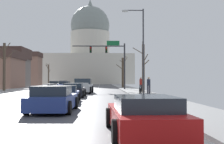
{
  "coord_description": "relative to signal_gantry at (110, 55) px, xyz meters",
  "views": [
    {
      "loc": [
        4.22,
        -29.95,
        1.6
      ],
      "look_at": [
        6.36,
        33.8,
        3.17
      ],
      "focal_mm": 47.97,
      "sensor_mm": 36.0,
      "label": 1
    }
  ],
  "objects": [
    {
      "name": "bare_tree_01",
      "position": [
        -13.89,
        -5.47,
        -1.87
      ],
      "size": [
        2.38,
        1.55,
        6.29
      ],
      "color": "brown",
      "rests_on": "ground"
    },
    {
      "name": "sedan_oncoming_02",
      "position": [
        -10.56,
        27.57,
        -4.66
      ],
      "size": [
        2.02,
        4.65,
        1.29
      ],
      "color": "black",
      "rests_on": "ground"
    },
    {
      "name": "sedan_oncoming_00",
      "position": [
        -7.43,
        5.15,
        -4.66
      ],
      "size": [
        1.99,
        4.4,
        1.31
      ],
      "color": "navy",
      "rests_on": "ground"
    },
    {
      "name": "bare_tree_02",
      "position": [
        3.28,
        -12.22,
        -2.37
      ],
      "size": [
        2.04,
        2.62,
        5.44
      ],
      "color": "brown",
      "rests_on": "ground"
    },
    {
      "name": "bicycle_parked",
      "position": [
        2.57,
        -15.16,
        -4.79
      ],
      "size": [
        0.12,
        1.77,
        0.85
      ],
      "color": "black",
      "rests_on": "ground"
    },
    {
      "name": "pedestrian_01",
      "position": [
        3.33,
        -15.58,
        -4.19
      ],
      "size": [
        0.35,
        0.34,
        1.7
      ],
      "color": "#33333D",
      "rests_on": "ground"
    },
    {
      "name": "ground",
      "position": [
        -5.45,
        -14.64,
        -5.26
      ],
      "size": [
        20.0,
        180.0,
        0.2
      ],
      "color": "#4A4A4F"
    },
    {
      "name": "sedan_near_00",
      "position": [
        -3.87,
        -4.18,
        -4.72
      ],
      "size": [
        2.03,
        4.73,
        1.17
      ],
      "color": "black",
      "rests_on": "ground"
    },
    {
      "name": "sedan_near_02",
      "position": [
        -3.79,
        -17.21,
        -4.69
      ],
      "size": [
        2.02,
        4.69,
        1.24
      ],
      "color": "black",
      "rests_on": "ground"
    },
    {
      "name": "pedestrian_00",
      "position": [
        3.52,
        -8.27,
        -4.19
      ],
      "size": [
        0.35,
        0.34,
        1.71
      ],
      "color": "black",
      "rests_on": "ground"
    },
    {
      "name": "flank_building_00",
      "position": [
        -21.9,
        34.18,
        -0.91
      ],
      "size": [
        9.29,
        6.25,
        8.65
      ],
      "color": "#8C6656",
      "rests_on": "ground"
    },
    {
      "name": "bare_tree_00",
      "position": [
        2.53,
        9.5,
        -2.32
      ],
      "size": [
        1.98,
        2.03,
        5.76
      ],
      "color": "#4C3D2D",
      "rests_on": "ground"
    },
    {
      "name": "sedan_near_03",
      "position": [
        -3.86,
        -23.49,
        -4.72
      ],
      "size": [
        2.25,
        4.74,
        1.18
      ],
      "color": "navy",
      "rests_on": "ground"
    },
    {
      "name": "sedan_oncoming_01",
      "position": [
        -10.46,
        13.9,
        -4.68
      ],
      "size": [
        2.13,
        4.56,
        1.28
      ],
      "color": "#9EA3A8",
      "rests_on": "ground"
    },
    {
      "name": "capitol_building",
      "position": [
        -5.45,
        60.82,
        5.17
      ],
      "size": [
        29.57,
        19.92,
        29.95
      ],
      "color": "beige",
      "rests_on": "ground"
    },
    {
      "name": "pickup_truck_near_01",
      "position": [
        -3.47,
        -9.78,
        -4.53
      ],
      "size": [
        2.44,
        5.47,
        1.69
      ],
      "color": "#ADB2B7",
      "rests_on": "ground"
    },
    {
      "name": "signal_gantry",
      "position": [
        0.0,
        0.0,
        0.0
      ],
      "size": [
        7.91,
        0.41,
        7.24
      ],
      "color": "#28282D",
      "rests_on": "ground"
    },
    {
      "name": "sedan_near_05",
      "position": [
        -0.01,
        -36.01,
        -4.73
      ],
      "size": [
        2.16,
        4.64,
        1.13
      ],
      "color": "#B71414",
      "rests_on": "ground"
    },
    {
      "name": "sedan_near_04",
      "position": [
        -3.63,
        -29.74,
        -4.68
      ],
      "size": [
        2.2,
        4.63,
        1.27
      ],
      "color": "navy",
      "rests_on": "ground"
    },
    {
      "name": "bare_tree_03",
      "position": [
        -14.45,
        29.68,
        -2.41
      ],
      "size": [
        1.24,
        1.67,
        5.53
      ],
      "color": "brown",
      "rests_on": "ground"
    },
    {
      "name": "street_lamp_right",
      "position": [
        2.5,
        -15.98,
        -0.29
      ],
      "size": [
        2.13,
        0.24,
        8.28
      ],
      "color": "#333338",
      "rests_on": "ground"
    }
  ]
}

